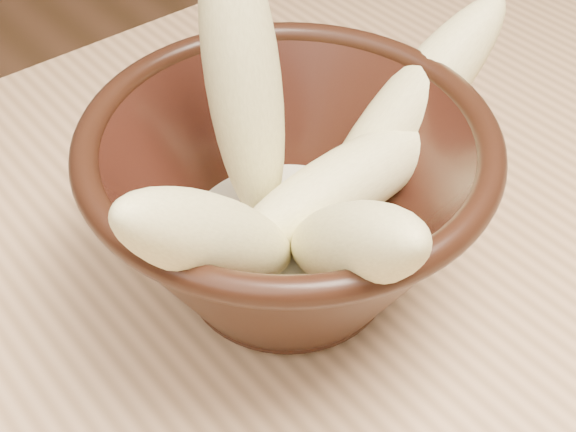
# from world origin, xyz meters

# --- Properties ---
(table) EXTENTS (1.20, 0.80, 0.75)m
(table) POSITION_xyz_m (0.00, 0.00, 0.67)
(table) COLOR tan
(table) RESTS_ON ground
(bowl) EXTENTS (0.22, 0.22, 0.12)m
(bowl) POSITION_xyz_m (-0.06, 0.08, 0.82)
(bowl) COLOR black
(bowl) RESTS_ON table
(milk_puddle) EXTENTS (0.12, 0.12, 0.02)m
(milk_puddle) POSITION_xyz_m (-0.06, 0.08, 0.79)
(milk_puddle) COLOR beige
(milk_puddle) RESTS_ON bowl
(banana_upright) EXTENTS (0.06, 0.09, 0.17)m
(banana_upright) POSITION_xyz_m (-0.05, 0.12, 0.87)
(banana_upright) COLOR #C6BC75
(banana_upright) RESTS_ON bowl
(banana_left) EXTENTS (0.14, 0.08, 0.14)m
(banana_left) POSITION_xyz_m (-0.12, 0.06, 0.85)
(banana_left) COLOR #C6BC75
(banana_left) RESTS_ON bowl
(banana_right) EXTENTS (0.16, 0.04, 0.12)m
(banana_right) POSITION_xyz_m (0.04, 0.08, 0.84)
(banana_right) COLOR #C6BC75
(banana_right) RESTS_ON bowl
(banana_across) EXTENTS (0.16, 0.04, 0.05)m
(banana_across) POSITION_xyz_m (-0.02, 0.07, 0.82)
(banana_across) COLOR #C6BC75
(banana_across) RESTS_ON bowl
(banana_front) EXTENTS (0.08, 0.14, 0.14)m
(banana_front) POSITION_xyz_m (-0.07, 0.02, 0.85)
(banana_front) COLOR #C6BC75
(banana_front) RESTS_ON bowl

